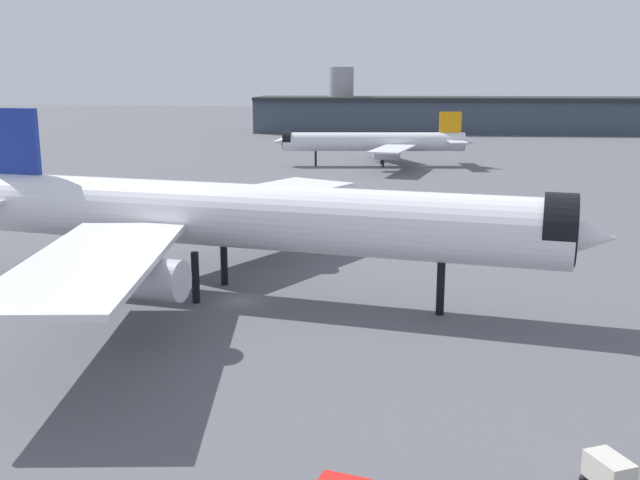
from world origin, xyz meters
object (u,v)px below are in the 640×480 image
at_px(airliner_far_taxiway, 375,142).
at_px(baggage_tug_wing, 409,218).
at_px(airliner_near_gate, 232,217).
at_px(baggage_cart_trailing, 609,473).

distance_m(airliner_far_taxiway, baggage_tug_wing, 71.13).
relative_size(airliner_near_gate, baggage_cart_trailing, 23.78).
bearing_deg(baggage_tug_wing, airliner_near_gate, 3.42).
bearing_deg(baggage_cart_trailing, baggage_tug_wing, -17.29).
relative_size(airliner_far_taxiway, baggage_cart_trailing, 16.80).
distance_m(airliner_near_gate, baggage_cart_trailing, 41.90).
height_order(baggage_tug_wing, baggage_cart_trailing, baggage_tug_wing).
bearing_deg(baggage_tug_wing, airliner_far_taxiway, -145.79).
relative_size(airliner_near_gate, baggage_tug_wing, 18.99).
xyz_separation_m(baggage_tug_wing, baggage_cart_trailing, (15.20, -67.60, 0.00)).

